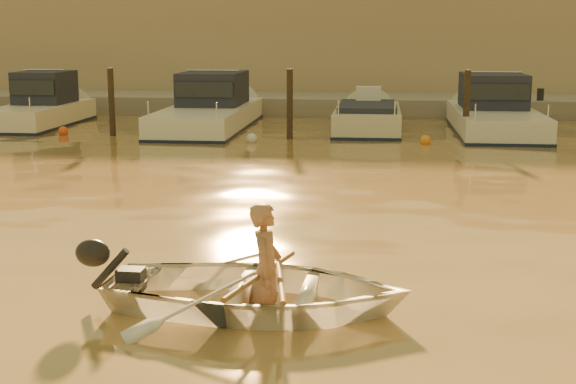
# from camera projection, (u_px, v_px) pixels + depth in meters

# --- Properties ---
(ground_plane) EXTENTS (160.00, 160.00, 0.00)m
(ground_plane) POSITION_uv_depth(u_px,v_px,m) (180.00, 287.00, 9.79)
(ground_plane) COLOR #906139
(ground_plane) RESTS_ON ground
(dinghy) EXTENTS (3.52, 2.60, 0.70)m
(dinghy) POSITION_uv_depth(u_px,v_px,m) (258.00, 290.00, 8.95)
(dinghy) COLOR silver
(dinghy) RESTS_ON ground_plane
(person) EXTENTS (0.39, 0.58, 1.53)m
(person) POSITION_uv_depth(u_px,v_px,m) (266.00, 271.00, 8.88)
(person) COLOR #A06F50
(person) RESTS_ON dinghy
(outboard_motor) EXTENTS (0.92, 0.45, 0.70)m
(outboard_motor) POSITION_uv_depth(u_px,v_px,m) (129.00, 279.00, 9.18)
(outboard_motor) COLOR black
(outboard_motor) RESTS_ON dinghy
(oar_port) EXTENTS (0.39, 2.08, 0.13)m
(oar_port) POSITION_uv_depth(u_px,v_px,m) (280.00, 275.00, 8.87)
(oar_port) COLOR brown
(oar_port) RESTS_ON dinghy
(oar_starboard) EXTENTS (0.53, 2.06, 0.13)m
(oar_starboard) POSITION_uv_depth(u_px,v_px,m) (262.00, 274.00, 8.90)
(oar_starboard) COLOR brown
(oar_starboard) RESTS_ON dinghy
(moored_boat_1) EXTENTS (1.96, 5.93, 1.75)m
(moored_boat_1) POSITION_uv_depth(u_px,v_px,m) (40.00, 107.00, 26.22)
(moored_boat_1) COLOR beige
(moored_boat_1) RESTS_ON ground_plane
(moored_boat_2) EXTENTS (2.42, 8.05, 1.75)m
(moored_boat_2) POSITION_uv_depth(u_px,v_px,m) (209.00, 109.00, 25.59)
(moored_boat_2) COLOR silver
(moored_boat_2) RESTS_ON ground_plane
(moored_boat_3) EXTENTS (1.99, 5.77, 0.95)m
(moored_boat_3) POSITION_uv_depth(u_px,v_px,m) (367.00, 123.00, 25.11)
(moored_boat_3) COLOR beige
(moored_boat_3) RESTS_ON ground_plane
(moored_boat_4) EXTENTS (2.39, 7.32, 1.75)m
(moored_boat_4) POSITION_uv_depth(u_px,v_px,m) (495.00, 112.00, 24.59)
(moored_boat_4) COLOR silver
(moored_boat_4) RESTS_ON ground_plane
(piling_1) EXTENTS (0.18, 0.18, 2.20)m
(piling_1) POSITION_uv_depth(u_px,v_px,m) (112.00, 105.00, 23.67)
(piling_1) COLOR #2D2319
(piling_1) RESTS_ON ground_plane
(piling_2) EXTENTS (0.18, 0.18, 2.20)m
(piling_2) POSITION_uv_depth(u_px,v_px,m) (290.00, 107.00, 23.08)
(piling_2) COLOR #2D2319
(piling_2) RESTS_ON ground_plane
(piling_3) EXTENTS (0.18, 0.18, 2.20)m
(piling_3) POSITION_uv_depth(u_px,v_px,m) (466.00, 109.00, 22.52)
(piling_3) COLOR #2D2319
(piling_3) RESTS_ON ground_plane
(fender_b) EXTENTS (0.30, 0.30, 0.30)m
(fender_b) POSITION_uv_depth(u_px,v_px,m) (63.00, 131.00, 24.06)
(fender_b) COLOR #DE491A
(fender_b) RESTS_ON ground_plane
(fender_c) EXTENTS (0.30, 0.30, 0.30)m
(fender_c) POSITION_uv_depth(u_px,v_px,m) (252.00, 139.00, 22.45)
(fender_c) COLOR silver
(fender_c) RESTS_ON ground_plane
(fender_d) EXTENTS (0.30, 0.30, 0.30)m
(fender_d) POSITION_uv_depth(u_px,v_px,m) (426.00, 140.00, 22.10)
(fender_d) COLOR orange
(fender_d) RESTS_ON ground_plane
(quay) EXTENTS (52.00, 4.00, 1.00)m
(quay) POSITION_uv_depth(u_px,v_px,m) (317.00, 108.00, 30.70)
(quay) COLOR gray
(quay) RESTS_ON ground_plane
(waterfront_building) EXTENTS (46.00, 7.00, 4.80)m
(waterfront_building) POSITION_uv_depth(u_px,v_px,m) (327.00, 46.00, 35.61)
(waterfront_building) COLOR #9E8466
(waterfront_building) RESTS_ON quay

